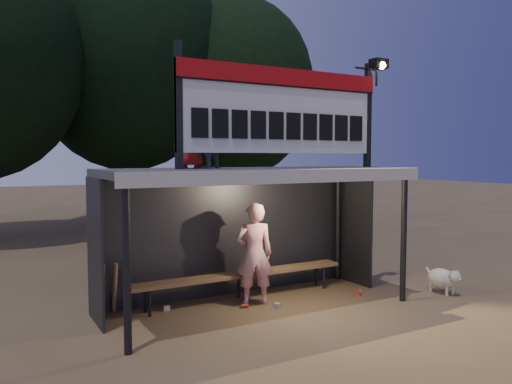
{
  "coord_description": "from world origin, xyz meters",
  "views": [
    {
      "loc": [
        -4.02,
        -7.08,
        2.5
      ],
      "look_at": [
        0.2,
        0.4,
        1.9
      ],
      "focal_mm": 35.0,
      "sensor_mm": 36.0,
      "label": 1
    }
  ],
  "objects": [
    {
      "name": "ground",
      "position": [
        0.0,
        0.0,
        0.0
      ],
      "size": [
        80.0,
        80.0,
        0.0
      ],
      "primitive_type": "plane",
      "color": "brown",
      "rests_on": "ground"
    },
    {
      "name": "player",
      "position": [
        0.05,
        0.19,
        0.87
      ],
      "size": [
        0.74,
        0.6,
        1.74
      ],
      "primitive_type": "imported",
      "rotation": [
        0.0,
        0.0,
        2.8
      ],
      "color": "white",
      "rests_on": "ground"
    },
    {
      "name": "child_a",
      "position": [
        -0.77,
        0.3,
        2.83
      ],
      "size": [
        0.6,
        0.55,
        1.01
      ],
      "primitive_type": "imported",
      "rotation": [
        0.0,
        0.0,
        3.55
      ],
      "color": "slate",
      "rests_on": "dugout_shelter"
    },
    {
      "name": "child_b",
      "position": [
        -1.02,
        0.36,
        2.84
      ],
      "size": [
        0.57,
        0.44,
        1.04
      ],
      "primitive_type": "imported",
      "rotation": [
        0.0,
        0.0,
        2.89
      ],
      "color": "maroon",
      "rests_on": "dugout_shelter"
    },
    {
      "name": "dugout_shelter",
      "position": [
        0.0,
        0.24,
        1.85
      ],
      "size": [
        5.1,
        2.08,
        2.32
      ],
      "color": "#3E3E40",
      "rests_on": "ground"
    },
    {
      "name": "scoreboard_assembly",
      "position": [
        0.56,
        -0.01,
        3.32
      ],
      "size": [
        4.1,
        0.27,
        1.99
      ],
      "color": "black",
      "rests_on": "dugout_shelter"
    },
    {
      "name": "bench",
      "position": [
        0.0,
        0.55,
        0.43
      ],
      "size": [
        4.0,
        0.35,
        0.48
      ],
      "color": "brown",
      "rests_on": "ground"
    },
    {
      "name": "tree_mid",
      "position": [
        1.0,
        11.5,
        6.17
      ],
      "size": [
        7.22,
        7.22,
        10.36
      ],
      "color": "#2E2014",
      "rests_on": "ground"
    },
    {
      "name": "tree_right",
      "position": [
        5.0,
        10.5,
        5.19
      ],
      "size": [
        6.08,
        6.08,
        8.72
      ],
      "color": "black",
      "rests_on": "ground"
    },
    {
      "name": "dog",
      "position": [
        3.41,
        -0.92,
        0.28
      ],
      "size": [
        0.36,
        0.81,
        0.49
      ],
      "color": "silver",
      "rests_on": "ground"
    },
    {
      "name": "bats",
      "position": [
        -2.14,
        0.82,
        0.43
      ],
      "size": [
        0.48,
        0.33,
        0.84
      ],
      "color": "#9B7048",
      "rests_on": "ground"
    },
    {
      "name": "litter",
      "position": [
        0.54,
        0.02,
        0.04
      ],
      "size": [
        3.61,
        0.93,
        0.08
      ],
      "color": "#B7331F",
      "rests_on": "ground"
    }
  ]
}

